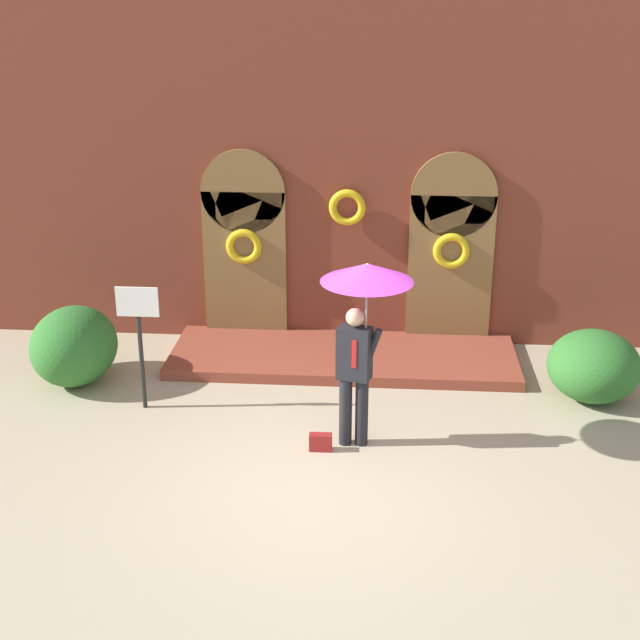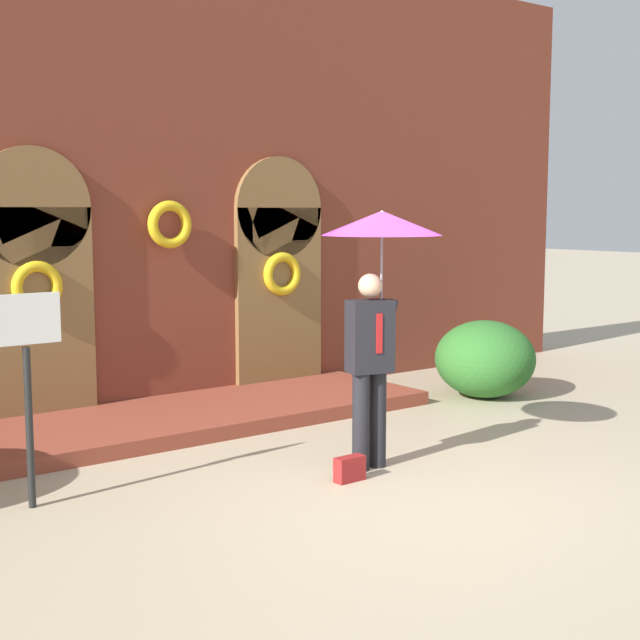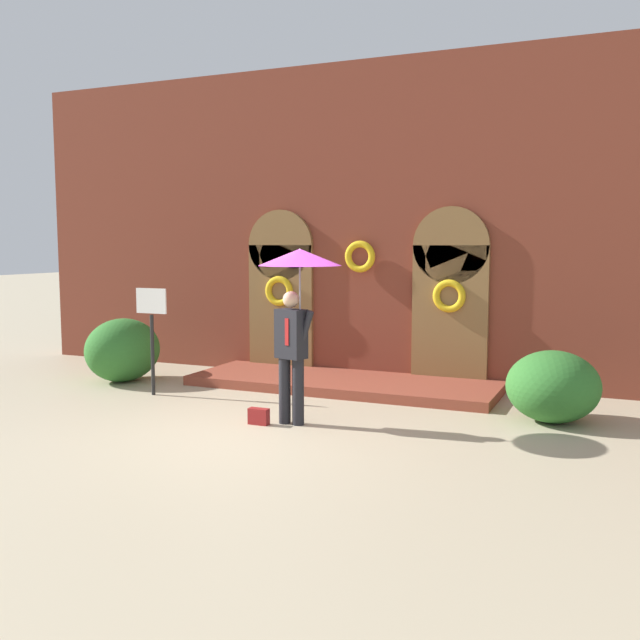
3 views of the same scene
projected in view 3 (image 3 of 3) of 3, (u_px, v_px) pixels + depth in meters
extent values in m
plane|color=tan|center=(257.00, 431.00, 9.27)|extent=(80.00, 80.00, 0.00)
cube|color=brown|center=(367.00, 223.00, 12.80)|extent=(14.00, 0.50, 5.60)
cube|color=brown|center=(281.00, 309.00, 13.34)|extent=(1.30, 0.08, 2.40)
cylinder|color=brown|center=(280.00, 245.00, 13.21)|extent=(1.30, 0.08, 1.30)
cube|color=brown|center=(450.00, 316.00, 12.07)|extent=(1.30, 0.08, 2.40)
cylinder|color=brown|center=(451.00, 245.00, 11.94)|extent=(1.30, 0.08, 1.30)
torus|color=gold|center=(279.00, 291.00, 13.24)|extent=(0.56, 0.12, 0.56)
torus|color=gold|center=(449.00, 296.00, 11.97)|extent=(0.56, 0.12, 0.56)
torus|color=gold|center=(360.00, 257.00, 12.53)|extent=(0.56, 0.12, 0.56)
cube|color=brown|center=(343.00, 383.00, 12.04)|extent=(5.20, 1.80, 0.16)
cylinder|color=black|center=(285.00, 391.00, 9.63)|extent=(0.16, 0.16, 0.90)
cylinder|color=black|center=(298.00, 392.00, 9.55)|extent=(0.16, 0.16, 0.90)
cube|color=black|center=(291.00, 334.00, 9.50)|extent=(0.45, 0.34, 0.66)
cube|color=#A51919|center=(287.00, 332.00, 9.38)|extent=(0.06, 0.03, 0.36)
sphere|color=tan|center=(291.00, 299.00, 9.45)|extent=(0.22, 0.22, 0.22)
cylinder|color=black|center=(306.00, 327.00, 9.40)|extent=(0.22, 0.09, 0.46)
cylinder|color=gray|center=(300.00, 303.00, 9.40)|extent=(0.02, 0.02, 0.98)
cone|color=#992893|center=(300.00, 257.00, 9.34)|extent=(1.10, 1.10, 0.22)
cone|color=white|center=(300.00, 256.00, 9.34)|extent=(0.61, 0.61, 0.20)
cube|color=maroon|center=(259.00, 416.00, 9.60)|extent=(0.28, 0.12, 0.22)
cylinder|color=black|center=(153.00, 355.00, 11.42)|extent=(0.06, 0.06, 1.30)
cube|color=white|center=(151.00, 301.00, 11.33)|extent=(0.56, 0.03, 0.40)
ellipsoid|color=#2D6B28|center=(123.00, 350.00, 12.57)|extent=(1.20, 1.44, 1.12)
ellipsoid|color=#2D6B28|center=(553.00, 386.00, 9.70)|extent=(1.26, 1.28, 0.98)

